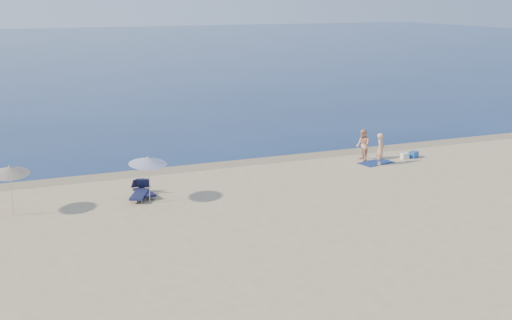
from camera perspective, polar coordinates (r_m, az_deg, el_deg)
The scene contains 11 objects.
sea at distance 113.63m, azimuth -14.93°, elevation 9.46°, with size 240.00×160.00×0.01m, color #0B1E47.
wet_sand_strip at distance 35.95m, azimuth 2.11°, elevation 0.13°, with size 240.00×1.60×0.00m, color #847254.
person_left at distance 35.05m, azimuth 11.00°, elevation 0.96°, with size 0.64×0.42×1.74m, color tan.
person_right at distance 35.79m, azimuth 9.48°, elevation 1.32°, with size 0.86×0.67×1.76m, color tan.
beach_towel at distance 35.59m, azimuth 10.61°, elevation -0.24°, with size 1.88×1.04×0.03m, color navy.
white_bag at distance 36.79m, azimuth 13.07°, elevation 0.35°, with size 0.38×0.33×0.33m, color silver.
blue_cooler at distance 37.18m, azimuth 13.84°, elevation 0.47°, with size 0.50×0.36×0.36m, color #1D4E9D.
umbrella_near at distance 28.28m, azimuth -9.60°, elevation -0.05°, with size 2.08×2.09×2.18m.
umbrella_far at distance 28.12m, azimuth -21.07°, elevation -0.86°, with size 1.79×1.81×2.21m.
lounger_left at distance 29.62m, azimuth -10.01°, elevation -2.71°, with size 0.85×1.69×0.71m.
lounger_right at distance 29.32m, azimuth -10.24°, elevation -2.84°, with size 1.28×1.86×0.79m.
Camera 1 is at (-14.27, -12.38, 8.86)m, focal length 45.00 mm.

